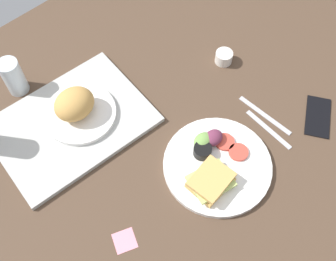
{
  "coord_description": "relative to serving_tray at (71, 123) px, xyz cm",
  "views": [
    {
      "loc": [
        -38.01,
        -40.38,
        105.77
      ],
      "look_at": [
        2.0,
        3.0,
        4.0
      ],
      "focal_mm": 43.93,
      "sensor_mm": 36.0,
      "label": 1
    }
  ],
  "objects": [
    {
      "name": "knife",
      "position": [
        45.05,
        -37.23,
        -0.55
      ],
      "size": [
        2.54,
        19.05,
        0.5
      ],
      "primitive_type": "cube",
      "rotation": [
        0.0,
        0.0,
        1.63
      ],
      "color": "#B7B7BC",
      "rests_on": "ground_plane"
    },
    {
      "name": "drinking_glass",
      "position": [
        -4.34,
        21.95,
        5.4
      ],
      "size": [
        6.34,
        6.34,
        12.41
      ],
      "primitive_type": "cylinder",
      "color": "silver",
      "rests_on": "ground_plane"
    },
    {
      "name": "sticky_note",
      "position": [
        -10.67,
        -37.73,
        -0.74
      ],
      "size": [
        7.28,
        7.28,
        0.12
      ],
      "primitive_type": "cube",
      "rotation": [
        0.0,
        0.0,
        -0.38
      ],
      "color": "pink",
      "rests_on": "ground_plane"
    },
    {
      "name": "bread_plate_near",
      "position": [
        3.32,
        0.44,
        4.48
      ],
      "size": [
        21.56,
        21.56,
        9.66
      ],
      "color": "white",
      "rests_on": "serving_tray"
    },
    {
      "name": "fork",
      "position": [
        42.05,
        -41.23,
        -0.55
      ],
      "size": [
        1.79,
        17.03,
        0.5
      ],
      "primitive_type": "cube",
      "rotation": [
        0.0,
        0.0,
        1.55
      ],
      "color": "#B7B7BC",
      "rests_on": "ground_plane"
    },
    {
      "name": "ground_plane",
      "position": [
        16.25,
        -25.84,
        -2.3
      ],
      "size": [
        190.0,
        150.0,
        3.0
      ],
      "primitive_type": "cube",
      "color": "#4C3828"
    },
    {
      "name": "cell_phone",
      "position": [
        56.49,
        -48.48,
        -0.4
      ],
      "size": [
        15.98,
        13.95,
        0.8
      ],
      "primitive_type": "cube",
      "rotation": [
        0.0,
        0.0,
        0.58
      ],
      "color": "black",
      "rests_on": "ground_plane"
    },
    {
      "name": "espresso_cup",
      "position": [
        51.18,
        -14.02,
        1.2
      ],
      "size": [
        5.6,
        5.6,
        4.0
      ],
      "primitive_type": "cylinder",
      "color": "silver",
      "rests_on": "ground_plane"
    },
    {
      "name": "serving_tray",
      "position": [
        0.0,
        0.0,
        0.0
      ],
      "size": [
        47.12,
        35.95,
        1.6
      ],
      "primitive_type": "cube",
      "rotation": [
        0.0,
        0.0,
        -0.07
      ],
      "color": "#B2B2AD",
      "rests_on": "ground_plane"
    },
    {
      "name": "plate_with_salad",
      "position": [
        21.4,
        -38.83,
        0.83
      ],
      "size": [
        30.61,
        30.61,
        5.4
      ],
      "color": "white",
      "rests_on": "ground_plane"
    }
  ]
}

